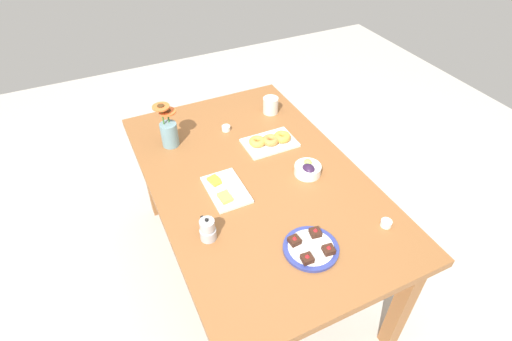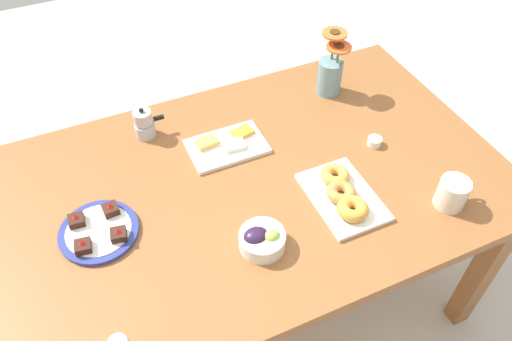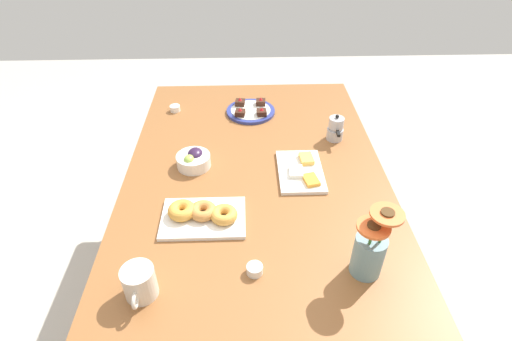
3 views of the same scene
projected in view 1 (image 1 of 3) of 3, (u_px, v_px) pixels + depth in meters
name	position (u px, v px, depth m)	size (l,w,h in m)	color
ground_plane	(256.00, 266.00, 2.46)	(6.00, 6.00, 0.00)	#B7B2A8
dining_table	(256.00, 189.00, 2.03)	(1.60, 1.00, 0.74)	brown
coffee_mug	(270.00, 105.00, 2.39)	(0.13, 0.09, 0.10)	beige
grape_bowl	(308.00, 169.00, 1.97)	(0.13, 0.13, 0.07)	white
cheese_platter	(226.00, 189.00, 1.89)	(0.26, 0.17, 0.03)	white
croissant_platter	(270.00, 141.00, 2.17)	(0.19, 0.28, 0.05)	white
jam_cup_honey	(386.00, 223.00, 1.72)	(0.05, 0.05, 0.03)	white
jam_cup_berry	(226.00, 128.00, 2.27)	(0.05, 0.05, 0.03)	white
dessert_plate	(311.00, 248.00, 1.63)	(0.23, 0.23, 0.05)	navy
flower_vase	(169.00, 132.00, 2.12)	(0.11, 0.12, 0.25)	#6B939E
moka_pot	(208.00, 230.00, 1.65)	(0.11, 0.07, 0.12)	#B7B7BC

